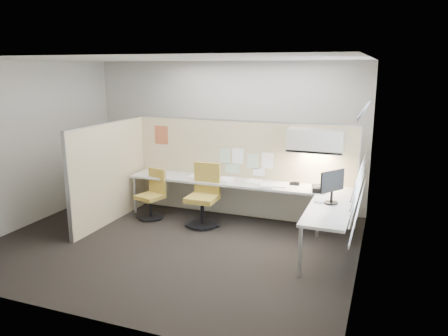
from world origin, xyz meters
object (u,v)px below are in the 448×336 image
at_px(monitor, 332,185).
at_px(phone, 318,189).
at_px(desk, 253,192).
at_px(chair_right, 204,197).
at_px(chair_left, 153,196).

height_order(monitor, phone, monitor).
bearing_deg(desk, chair_right, -164.45).
xyz_separation_m(chair_left, monitor, (3.20, -0.35, 0.61)).
relative_size(chair_right, phone, 4.25).
bearing_deg(phone, monitor, -77.59).
bearing_deg(phone, chair_left, 169.90).
bearing_deg(desk, phone, -0.99).
distance_m(chair_left, chair_right, 1.02).
relative_size(desk, monitor, 8.08).
relative_size(desk, chair_left, 4.56).
relative_size(chair_left, phone, 3.53).
distance_m(desk, chair_right, 0.86).
bearing_deg(monitor, phone, 61.02).
relative_size(monitor, phone, 1.99).
bearing_deg(chair_right, desk, 14.95).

